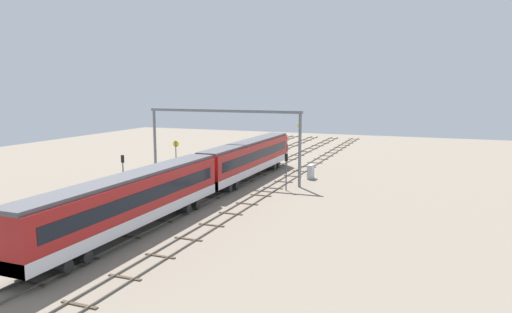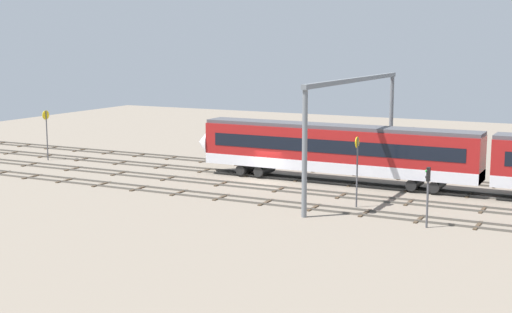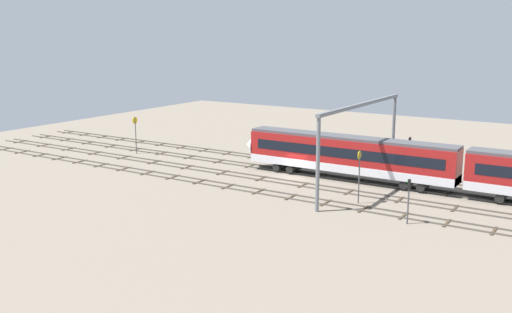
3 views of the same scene
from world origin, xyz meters
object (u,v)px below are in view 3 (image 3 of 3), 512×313
overhead_gantry (362,123)px  signal_light_trackside_departure (408,195)px  signal_light_trackside_approach (409,150)px  speed_sign_mid_trackside (135,130)px  relay_cabinet (349,157)px  speed_sign_near_foreground (359,171)px  train (457,170)px

overhead_gantry → signal_light_trackside_departure: 12.98m
signal_light_trackside_approach → signal_light_trackside_departure: 19.15m
speed_sign_mid_trackside → overhead_gantry: bearing=178.9°
speed_sign_mid_trackside → signal_light_trackside_approach: bearing=-166.3°
speed_sign_mid_trackside → signal_light_trackside_approach: 36.09m
signal_light_trackside_departure → relay_cabinet: 23.56m
signal_light_trackside_approach → speed_sign_near_foreground: bearing=89.4°
overhead_gantry → signal_light_trackside_approach: bearing=-104.3°
speed_sign_near_foreground → relay_cabinet: bearing=-63.5°
overhead_gantry → signal_light_trackside_approach: (-2.33, -9.12, -4.08)m
overhead_gantry → relay_cabinet: overhead_gantry is taller
speed_sign_mid_trackside → signal_light_trackside_departure: 42.07m
relay_cabinet → signal_light_trackside_approach: bearing=173.9°
train → signal_light_trackside_departure: 11.67m
train → speed_sign_near_foreground: (7.21, 8.03, 0.58)m
train → signal_light_trackside_approach: 9.67m
train → relay_cabinet: train is taller
overhead_gantry → speed_sign_near_foreground: 6.98m
signal_light_trackside_departure → relay_cabinet: (13.75, -19.06, -1.71)m
speed_sign_near_foreground → speed_sign_mid_trackside: size_ratio=1.02×
overhead_gantry → signal_light_trackside_approach: size_ratio=4.79×
overhead_gantry → train: bearing=-165.0°
signal_light_trackside_approach → relay_cabinet: size_ratio=2.36×
train → signal_light_trackside_approach: bearing=-43.2°
signal_light_trackside_departure → speed_sign_near_foreground: bearing=-30.7°
speed_sign_near_foreground → signal_light_trackside_departure: size_ratio=1.30×
train → signal_light_trackside_departure: (1.19, 11.61, -0.03)m
overhead_gantry → signal_light_trackside_departure: bearing=132.0°
train → relay_cabinet: (14.93, -7.45, -1.74)m
train → speed_sign_mid_trackside: (42.12, 1.91, 0.63)m
speed_sign_mid_trackside → signal_light_trackside_departure: size_ratio=1.27×
speed_sign_mid_trackside → train: bearing=-177.4°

